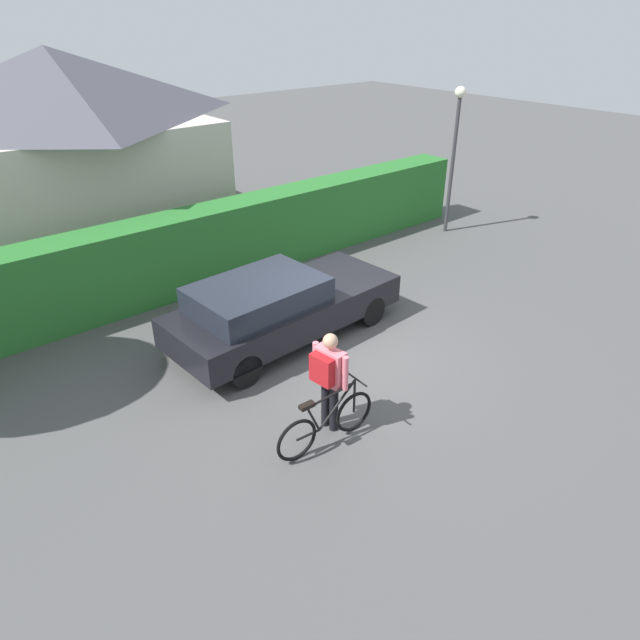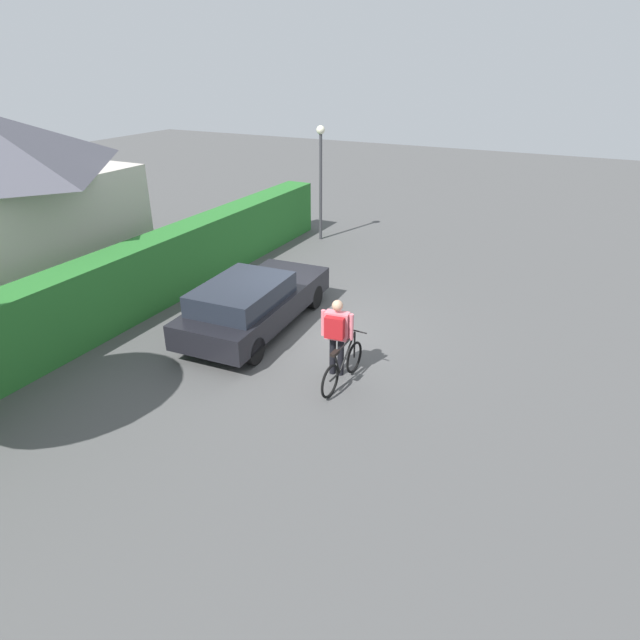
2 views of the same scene
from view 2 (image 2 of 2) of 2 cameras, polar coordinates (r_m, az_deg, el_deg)
ground_plane at (r=12.81m, az=-1.18°, el=-0.93°), size 60.00×60.00×0.00m
hedge_row at (r=14.76m, az=-15.90°, el=5.38°), size 14.66×0.90×1.71m
parked_car_near at (r=12.58m, az=-7.00°, el=1.87°), size 4.60×2.01×1.32m
bicycle at (r=10.54m, az=2.38°, el=-4.92°), size 1.69×0.50×0.95m
person_rider at (r=10.54m, az=1.74°, el=-1.18°), size 0.39×0.65×1.61m
street_lamp at (r=18.83m, az=0.07°, el=15.74°), size 0.28×0.28×3.79m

